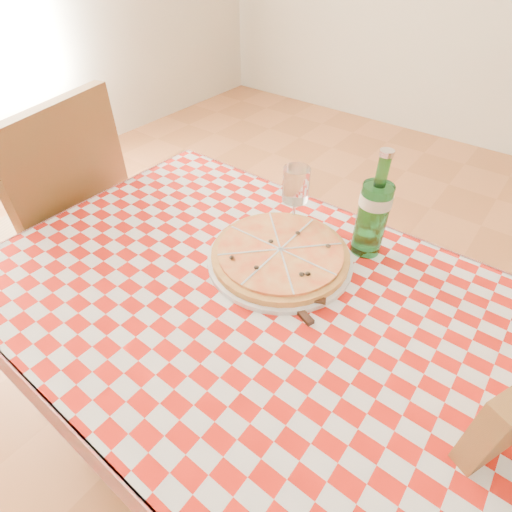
% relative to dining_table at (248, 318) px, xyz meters
% --- Properties ---
extents(dining_table, '(1.20, 0.80, 0.75)m').
position_rel_dining_table_xyz_m(dining_table, '(0.00, 0.00, 0.00)').
color(dining_table, brown).
rests_on(dining_table, ground).
extents(tablecloth, '(1.30, 0.90, 0.01)m').
position_rel_dining_table_xyz_m(tablecloth, '(0.00, 0.00, 0.09)').
color(tablecloth, '#A5130A').
rests_on(tablecloth, dining_table).
extents(chair_far, '(0.57, 0.57, 1.03)m').
position_rel_dining_table_xyz_m(chair_far, '(-0.87, -0.00, -0.07)').
color(chair_far, brown).
rests_on(chair_far, ground).
extents(pizza_plate, '(0.38, 0.38, 0.05)m').
position_rel_dining_table_xyz_m(pizza_plate, '(-0.00, 0.14, 0.12)').
color(pizza_plate, '#B8863D').
rests_on(pizza_plate, tablecloth).
extents(water_bottle, '(0.09, 0.09, 0.29)m').
position_rel_dining_table_xyz_m(water_bottle, '(0.15, 0.31, 0.24)').
color(water_bottle, '#196727').
rests_on(water_bottle, tablecloth).
extents(wine_glass, '(0.08, 0.08, 0.18)m').
position_rel_dining_table_xyz_m(wine_glass, '(-0.06, 0.29, 0.19)').
color(wine_glass, white).
rests_on(wine_glass, tablecloth).
extents(cutlery, '(0.23, 0.20, 0.02)m').
position_rel_dining_table_xyz_m(cutlery, '(0.10, 0.03, 0.11)').
color(cutlery, silver).
rests_on(cutlery, tablecloth).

